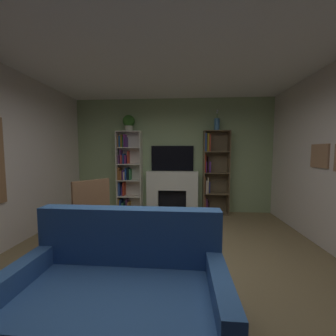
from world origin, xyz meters
name	(u,v)px	position (x,y,z in m)	size (l,w,h in m)	color
ground_plane	(162,277)	(0.00, 0.00, 0.00)	(6.49, 6.49, 0.00)	olive
wall_back_accent	(172,156)	(0.00, 2.73, 1.40)	(4.95, 0.06, 2.80)	#94AD79
ceiling	(161,29)	(0.00, 0.00, 2.83)	(4.95, 5.53, 0.06)	white
fireplace	(172,191)	(0.00, 2.59, 0.54)	(1.35, 0.53, 1.02)	white
tv	(172,158)	(0.00, 2.67, 1.34)	(1.04, 0.06, 0.62)	black
bookshelf_left	(127,173)	(-1.12, 2.60, 0.97)	(0.61, 0.30, 2.00)	silver
bookshelf_right	(213,172)	(0.98, 2.60, 1.00)	(0.61, 0.30, 2.00)	brown
potted_plant	(129,122)	(-1.05, 2.55, 2.21)	(0.29, 0.29, 0.39)	beige
vase_with_flowers	(217,124)	(1.05, 2.55, 2.15)	(0.12, 0.12, 0.48)	teal
couch	(120,298)	(-0.27, -0.77, 0.30)	(1.72, 0.91, 0.97)	#325A93
armchair	(87,210)	(-1.34, 0.90, 0.53)	(0.83, 0.83, 1.05)	brown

